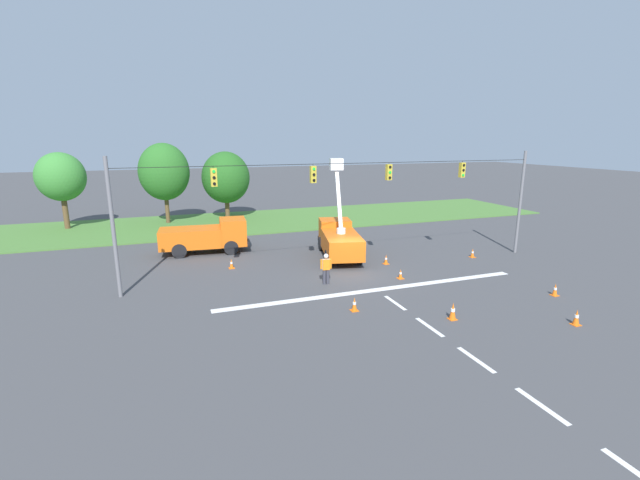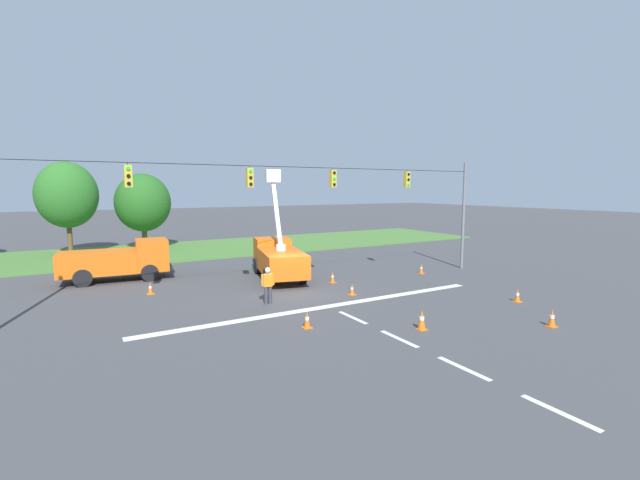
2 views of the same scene
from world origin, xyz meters
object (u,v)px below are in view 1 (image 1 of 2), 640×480
object	(u,v)px
tree_centre	(226,178)
traffic_cone_mid_left	(453,311)
utility_truck_support_near	(207,236)
traffic_cone_lane_edge_b	(401,274)
tree_far_west	(61,177)
traffic_cone_foreground_left	(576,317)
road_worker	(326,267)
traffic_cone_foreground_right	(555,290)
traffic_cone_near_bucket	(386,259)
traffic_cone_lane_edge_a	(473,253)
traffic_cone_mid_right	(354,304)
tree_west	(164,172)
traffic_cone_far_left	(231,264)
utility_truck_bucket_lift	(339,237)

from	to	relation	value
tree_centre	traffic_cone_mid_left	bearing A→B (deg)	-78.08
utility_truck_support_near	traffic_cone_lane_edge_b	size ratio (longest dim) A/B	10.72
tree_far_west	traffic_cone_foreground_left	xyz separation A→B (m)	(25.15, -30.73, -4.35)
road_worker	traffic_cone_lane_edge_b	distance (m)	4.55
traffic_cone_lane_edge_b	utility_truck_support_near	bearing A→B (deg)	135.23
tree_centre	traffic_cone_foreground_left	xyz separation A→B (m)	(10.80, -31.01, -3.85)
traffic_cone_mid_left	traffic_cone_foreground_left	bearing A→B (deg)	-26.35
traffic_cone_foreground_left	traffic_cone_foreground_right	size ratio (longest dim) A/B	1.09
utility_truck_support_near	traffic_cone_foreground_left	world-z (taller)	utility_truck_support_near
utility_truck_support_near	traffic_cone_near_bucket	world-z (taller)	utility_truck_support_near
road_worker	traffic_cone_lane_edge_a	world-z (taller)	road_worker
traffic_cone_near_bucket	traffic_cone_mid_right	bearing A→B (deg)	-128.88
utility_truck_support_near	traffic_cone_foreground_right	size ratio (longest dim) A/B	9.60
traffic_cone_mid_left	traffic_cone_near_bucket	bearing A→B (deg)	81.03
tree_centre	traffic_cone_lane_edge_b	xyz separation A→B (m)	(6.81, -22.75, -3.93)
tree_west	traffic_cone_lane_edge_a	xyz separation A→B (m)	(19.62, -19.89, -4.64)
tree_centre	tree_far_west	bearing A→B (deg)	-178.87
traffic_cone_mid_left	traffic_cone_lane_edge_b	distance (m)	5.96
traffic_cone_near_bucket	traffic_cone_far_left	distance (m)	9.97
tree_far_west	traffic_cone_mid_right	size ratio (longest dim) A/B	10.26
utility_truck_bucket_lift	road_worker	bearing A→B (deg)	-119.41
utility_truck_bucket_lift	traffic_cone_lane_edge_b	xyz separation A→B (m)	(1.55, -5.75, -1.09)
utility_truck_support_near	traffic_cone_lane_edge_a	xyz separation A→B (m)	(17.11, -7.61, -0.92)
tree_west	traffic_cone_mid_left	distance (m)	30.87
utility_truck_bucket_lift	road_worker	world-z (taller)	utility_truck_bucket_lift
road_worker	traffic_cone_far_left	world-z (taller)	road_worker
road_worker	traffic_cone_foreground_left	bearing A→B (deg)	-46.38
utility_truck_support_near	traffic_cone_lane_edge_b	world-z (taller)	utility_truck_support_near
tree_west	utility_truck_bucket_lift	world-z (taller)	tree_west
road_worker	traffic_cone_foreground_left	xyz separation A→B (m)	(8.44, -8.86, -0.65)
tree_centre	traffic_cone_near_bucket	distance (m)	21.51
utility_truck_bucket_lift	traffic_cone_near_bucket	xyz separation A→B (m)	(2.19, -2.80, -1.05)
utility_truck_bucket_lift	road_worker	xyz separation A→B (m)	(-2.90, -5.15, -0.36)
tree_west	traffic_cone_far_left	size ratio (longest dim) A/B	12.05
traffic_cone_mid_left	traffic_cone_lane_edge_a	xyz separation A→B (m)	(7.81, 8.27, -0.10)
utility_truck_support_near	traffic_cone_foreground_right	bearing A→B (deg)	-43.07
tree_centre	traffic_cone_near_bucket	xyz separation A→B (m)	(7.44, -19.80, -3.89)
tree_centre	utility_truck_bucket_lift	bearing A→B (deg)	-72.81
utility_truck_support_near	traffic_cone_lane_edge_a	size ratio (longest dim) A/B	10.02
road_worker	traffic_cone_lane_edge_a	xyz separation A→B (m)	(11.50, 1.76, -0.70)
traffic_cone_foreground_left	traffic_cone_mid_right	world-z (taller)	traffic_cone_foreground_left
traffic_cone_mid_right	traffic_cone_lane_edge_a	distance (m)	12.98
tree_west	utility_truck_support_near	size ratio (longest dim) A/B	1.21
utility_truck_bucket_lift	traffic_cone_foreground_left	world-z (taller)	utility_truck_bucket_lift
traffic_cone_lane_edge_b	traffic_cone_far_left	xyz separation A→B (m)	(-9.02, 5.43, 0.03)
traffic_cone_lane_edge_b	traffic_cone_far_left	bearing A→B (deg)	148.94
tree_far_west	traffic_cone_near_bucket	world-z (taller)	tree_far_west
road_worker	traffic_cone_lane_edge_b	size ratio (longest dim) A/B	3.00
tree_west	traffic_cone_foreground_right	distance (m)	33.55
tree_west	traffic_cone_lane_edge_a	distance (m)	28.32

